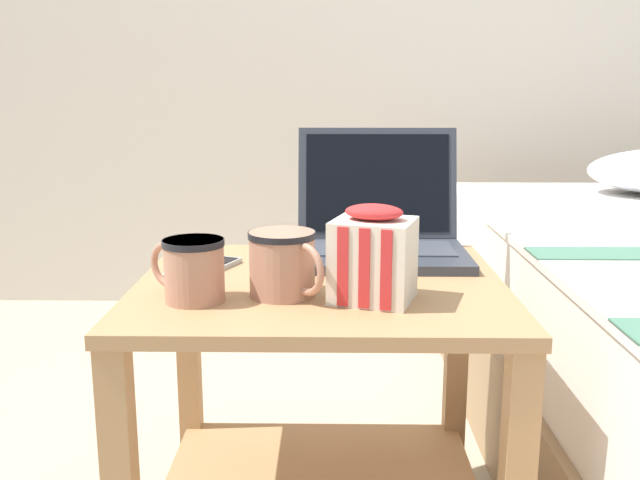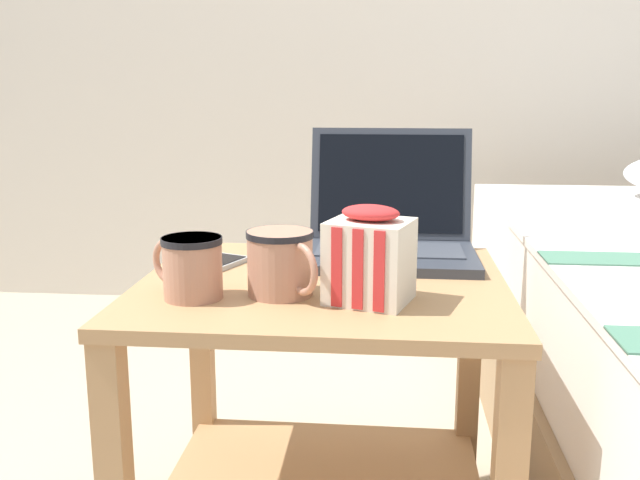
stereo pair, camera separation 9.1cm
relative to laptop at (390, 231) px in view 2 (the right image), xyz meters
The scene contains 6 objects.
bedside_table 0.33m from the laptop, 120.34° to the right, with size 0.62×0.55×0.54m.
laptop is the anchor object (origin of this frame).
mug_front_left 0.44m from the laptop, 134.74° to the right, with size 0.13×0.10×0.10m.
mug_front_right 0.33m from the laptop, 120.95° to the right, with size 0.12×0.13×0.10m.
snack_bag 0.30m from the laptop, 95.71° to the right, with size 0.15×0.14×0.15m.
cell_phone 0.35m from the laptop, 158.49° to the right, with size 0.12×0.17×0.01m.
Camera 2 is at (0.11, -1.16, 0.86)m, focal length 40.00 mm.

